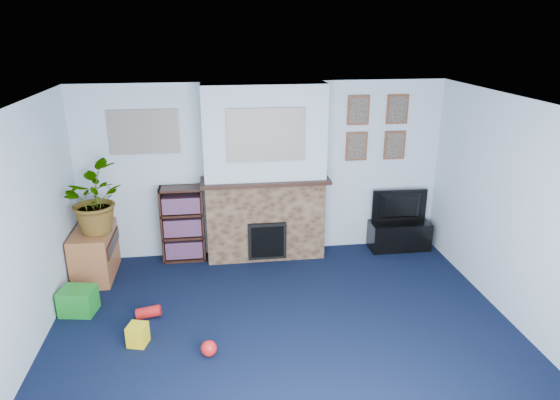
{
  "coord_description": "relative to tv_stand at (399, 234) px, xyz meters",
  "views": [
    {
      "loc": [
        -0.66,
        -4.33,
        3.1
      ],
      "look_at": [
        0.06,
        0.96,
        1.21
      ],
      "focal_mm": 32.0,
      "sensor_mm": 36.0,
      "label": 1
    }
  ],
  "objects": [
    {
      "name": "floor",
      "position": [
        -1.95,
        -2.03,
        -0.22
      ],
      "size": [
        5.0,
        4.5,
        0.01
      ],
      "primitive_type": "cube",
      "color": "black",
      "rests_on": "ground"
    },
    {
      "name": "ceiling",
      "position": [
        -1.95,
        -2.03,
        2.17
      ],
      "size": [
        5.0,
        4.5,
        0.01
      ],
      "primitive_type": "cube",
      "color": "white",
      "rests_on": "wall_back"
    },
    {
      "name": "wall_back",
      "position": [
        -1.95,
        0.22,
        0.97
      ],
      "size": [
        5.0,
        0.04,
        2.4
      ],
      "primitive_type": "cube",
      "color": "silver",
      "rests_on": "ground"
    },
    {
      "name": "wall_left",
      "position": [
        -4.45,
        -2.03,
        0.97
      ],
      "size": [
        0.04,
        4.5,
        2.4
      ],
      "primitive_type": "cube",
      "color": "silver",
      "rests_on": "ground"
    },
    {
      "name": "wall_right",
      "position": [
        0.55,
        -2.03,
        0.97
      ],
      "size": [
        0.04,
        4.5,
        2.4
      ],
      "primitive_type": "cube",
      "color": "silver",
      "rests_on": "ground"
    },
    {
      "name": "chimney_breast",
      "position": [
        -1.95,
        0.02,
        0.96
      ],
      "size": [
        1.72,
        0.5,
        2.4
      ],
      "color": "brown",
      "rests_on": "ground"
    },
    {
      "name": "collage_main",
      "position": [
        -1.95,
        -0.19,
        1.56
      ],
      "size": [
        1.0,
        0.03,
        0.68
      ],
      "primitive_type": "cube",
      "color": "gray",
      "rests_on": "chimney_breast"
    },
    {
      "name": "collage_left",
      "position": [
        -3.5,
        0.21,
        1.55
      ],
      "size": [
        0.9,
        0.03,
        0.58
      ],
      "primitive_type": "cube",
      "color": "gray",
      "rests_on": "wall_back"
    },
    {
      "name": "portrait_tl",
      "position": [
        -0.65,
        0.2,
        1.77
      ],
      "size": [
        0.3,
        0.03,
        0.4
      ],
      "primitive_type": "cube",
      "color": "brown",
      "rests_on": "wall_back"
    },
    {
      "name": "portrait_tr",
      "position": [
        -0.1,
        0.2,
        1.77
      ],
      "size": [
        0.3,
        0.03,
        0.4
      ],
      "primitive_type": "cube",
      "color": "brown",
      "rests_on": "wall_back"
    },
    {
      "name": "portrait_bl",
      "position": [
        -0.65,
        0.2,
        1.27
      ],
      "size": [
        0.3,
        0.03,
        0.4
      ],
      "primitive_type": "cube",
      "color": "brown",
      "rests_on": "wall_back"
    },
    {
      "name": "portrait_br",
      "position": [
        -0.1,
        0.2,
        1.27
      ],
      "size": [
        0.3,
        0.03,
        0.4
      ],
      "primitive_type": "cube",
      "color": "brown",
      "rests_on": "wall_back"
    },
    {
      "name": "tv_stand",
      "position": [
        0.0,
        0.0,
        0.0
      ],
      "size": [
        0.86,
        0.36,
        0.41
      ],
      "primitive_type": "cube",
      "color": "black",
      "rests_on": "ground"
    },
    {
      "name": "television",
      "position": [
        0.0,
        0.02,
        0.41
      ],
      "size": [
        0.8,
        0.13,
        0.46
      ],
      "primitive_type": "imported",
      "rotation": [
        0.0,
        0.0,
        3.11
      ],
      "color": "black",
      "rests_on": "tv_stand"
    },
    {
      "name": "bookshelf",
      "position": [
        -3.08,
        0.08,
        0.28
      ],
      "size": [
        0.58,
        0.28,
        1.05
      ],
      "color": "black",
      "rests_on": "ground"
    },
    {
      "name": "sideboard",
      "position": [
        -4.19,
        -0.28,
        0.12
      ],
      "size": [
        0.46,
        0.83,
        0.64
      ],
      "primitive_type": "cube",
      "color": "#9C5832",
      "rests_on": "ground"
    },
    {
      "name": "potted_plant",
      "position": [
        -4.14,
        -0.33,
        0.85
      ],
      "size": [
        0.95,
        0.99,
        0.86
      ],
      "primitive_type": "imported",
      "rotation": [
        0.0,
        0.0,
        2.05
      ],
      "color": "#26661E",
      "rests_on": "sideboard"
    },
    {
      "name": "mantel_clock",
      "position": [
        -2.01,
        -0.03,
        1.0
      ],
      "size": [
        0.09,
        0.05,
        0.12
      ],
      "primitive_type": "cube",
      "color": "gold",
      "rests_on": "chimney_breast"
    },
    {
      "name": "mantel_candle",
      "position": [
        -1.72,
        -0.03,
        1.01
      ],
      "size": [
        0.04,
        0.04,
        0.14
      ],
      "primitive_type": "cylinder",
      "color": "#B2BFC6",
      "rests_on": "chimney_breast"
    },
    {
      "name": "mantel_teddy",
      "position": [
        -2.53,
        -0.03,
        0.99
      ],
      "size": [
        0.13,
        0.13,
        0.13
      ],
      "primitive_type": "sphere",
      "color": "slate",
      "rests_on": "chimney_breast"
    },
    {
      "name": "mantel_can",
      "position": [
        -1.2,
        -0.03,
        0.99
      ],
      "size": [
        0.06,
        0.06,
        0.13
      ],
      "primitive_type": "cylinder",
      "color": "yellow",
      "rests_on": "chimney_breast"
    },
    {
      "name": "green_crate",
      "position": [
        -4.21,
        -1.17,
        -0.08
      ],
      "size": [
        0.42,
        0.36,
        0.3
      ],
      "primitive_type": "cube",
      "rotation": [
        0.0,
        0.0,
        -0.18
      ],
      "color": "#198C26",
      "rests_on": "ground"
    },
    {
      "name": "toy_ball",
      "position": [
        -2.75,
        -2.15,
        -0.13
      ],
      "size": [
        0.16,
        0.16,
        0.16
      ],
      "primitive_type": "sphere",
      "color": "red",
      "rests_on": "ground"
    },
    {
      "name": "toy_block",
      "position": [
        -3.47,
        -1.87,
        -0.11
      ],
      "size": [
        0.23,
        0.23,
        0.22
      ],
      "primitive_type": "cube",
      "rotation": [
        0.0,
        0.0,
        -0.28
      ],
      "color": "yellow",
      "rests_on": "ground"
    },
    {
      "name": "toy_tube",
      "position": [
        -3.41,
        -1.39,
        -0.15
      ],
      "size": [
        0.28,
        0.12,
        0.16
      ],
      "primitive_type": "cylinder",
      "rotation": [
        0.0,
        1.43,
        0.0
      ],
      "color": "red",
      "rests_on": "ground"
    }
  ]
}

